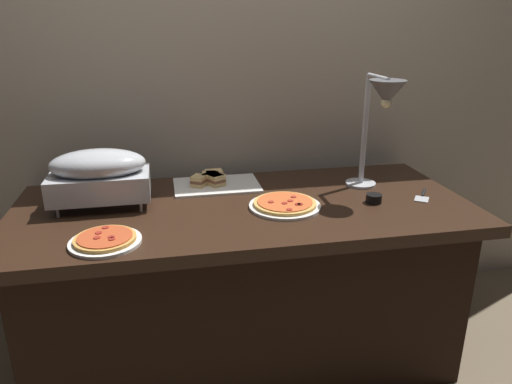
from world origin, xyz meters
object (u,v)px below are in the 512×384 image
at_px(pizza_plate_center, 105,240).
at_px(sauce_cup_near, 374,198).
at_px(heat_lamp, 382,105).
at_px(chafing_dish, 99,175).
at_px(sandwich_platter, 214,182).
at_px(serving_spatula, 423,196).
at_px(pizza_plate_front, 285,205).

relative_size(pizza_plate_center, sauce_cup_near, 3.72).
bearing_deg(heat_lamp, chafing_dish, 174.93).
distance_m(chafing_dish, sandwich_platter, 0.52).
relative_size(chafing_dish, sandwich_platter, 1.02).
xyz_separation_m(pizza_plate_center, serving_spatula, (1.32, 0.21, -0.01)).
bearing_deg(pizza_plate_front, sandwich_platter, 128.00).
height_order(sauce_cup_near, serving_spatula, sauce_cup_near).
xyz_separation_m(chafing_dish, serving_spatula, (1.36, -0.16, -0.13)).
bearing_deg(serving_spatula, pizza_plate_center, -170.91).
height_order(chafing_dish, pizza_plate_front, chafing_dish).
distance_m(pizza_plate_center, sauce_cup_near, 1.09).
xyz_separation_m(chafing_dish, sauce_cup_near, (1.12, -0.18, -0.12)).
xyz_separation_m(sandwich_platter, serving_spatula, (0.88, -0.32, -0.02)).
bearing_deg(chafing_dish, serving_spatula, -6.56).
xyz_separation_m(sauce_cup_near, serving_spatula, (0.24, 0.03, -0.02)).
bearing_deg(sauce_cup_near, pizza_plate_front, 177.17).
distance_m(pizza_plate_center, sandwich_platter, 0.69).
distance_m(sauce_cup_near, serving_spatula, 0.24).
relative_size(chafing_dish, pizza_plate_front, 1.34).
bearing_deg(serving_spatula, sauce_cup_near, -173.97).
bearing_deg(pizza_plate_center, pizza_plate_front, 16.40).
bearing_deg(heat_lamp, sauce_cup_near, -115.43).
xyz_separation_m(pizza_plate_front, sauce_cup_near, (0.38, -0.02, 0.01)).
bearing_deg(chafing_dish, pizza_plate_front, -12.47).
relative_size(chafing_dish, heat_lamp, 0.77).
bearing_deg(pizza_plate_front, pizza_plate_center, -163.60).
bearing_deg(serving_spatula, chafing_dish, 173.44).
height_order(pizza_plate_front, pizza_plate_center, same).
xyz_separation_m(heat_lamp, sandwich_platter, (-0.68, 0.27, -0.38)).
relative_size(pizza_plate_front, sauce_cup_near, 4.45).
bearing_deg(sauce_cup_near, sandwich_platter, 151.49).
bearing_deg(sandwich_platter, pizza_plate_front, -52.00).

